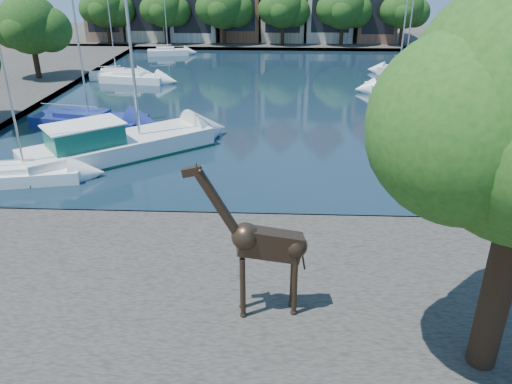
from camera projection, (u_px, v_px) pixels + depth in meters
ground at (242, 222)px, 23.02m from camera, size 160.00×160.00×0.00m
water_basin at (261, 95)px, 44.75m from camera, size 38.00×50.00×0.08m
near_quay at (227, 316)px, 16.57m from camera, size 50.00×14.00×0.50m
far_quay at (269, 41)px, 73.65m from camera, size 60.00×16.00×0.50m
far_tree_far_west at (107, 8)px, 67.48m from camera, size 7.28×5.60×7.68m
far_tree_west at (165, 9)px, 67.20m from camera, size 6.76×5.20×7.36m
far_tree_mid_west at (224, 7)px, 66.78m from camera, size 7.80×6.00×8.00m
far_tree_mid_east at (284, 9)px, 66.52m from camera, size 7.02×5.40×7.52m
far_tree_east at (344, 8)px, 66.15m from camera, size 7.54×5.80×7.84m
far_tree_far_east at (405, 10)px, 65.90m from camera, size 6.76×5.20×7.36m
side_tree_left_far at (31, 26)px, 47.01m from camera, size 7.28×5.60×7.88m
giraffe_statue at (261, 244)px, 15.34m from camera, size 3.65×0.84×5.20m
motorsailer at (113, 143)px, 29.96m from camera, size 10.94×9.71×12.10m
sailboat_left_a at (25, 172)px, 26.88m from camera, size 6.04×3.19×9.38m
sailboat_left_b at (89, 118)px, 35.85m from camera, size 8.46×4.31×12.73m
sailboat_left_c at (133, 77)px, 48.94m from camera, size 6.51×3.07×9.59m
sailboat_left_d at (116, 73)px, 50.81m from camera, size 5.56×3.30×7.40m
sailboat_left_e at (168, 51)px, 63.12m from camera, size 5.35×2.82×10.75m
sailboat_right_b at (470, 125)px, 34.78m from camera, size 7.11×3.70×9.75m
sailboat_right_c at (397, 84)px, 45.64m from camera, size 5.82×2.95×11.59m
sailboat_right_d at (405, 69)px, 52.05m from camera, size 5.75×3.86×9.04m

